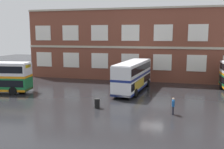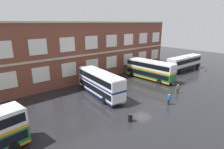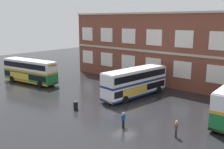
{
  "view_description": "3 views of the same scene",
  "coord_description": "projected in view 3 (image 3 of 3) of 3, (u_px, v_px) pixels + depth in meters",
  "views": [
    {
      "loc": [
        2.44,
        -27.87,
        7.7
      ],
      "look_at": [
        -5.78,
        4.62,
        2.49
      ],
      "focal_mm": 41.11,
      "sensor_mm": 36.0,
      "label": 1
    },
    {
      "loc": [
        -20.19,
        -16.53,
        11.87
      ],
      "look_at": [
        -2.05,
        4.9,
        3.76
      ],
      "focal_mm": 28.94,
      "sensor_mm": 36.0,
      "label": 2
    },
    {
      "loc": [
        17.74,
        -22.47,
        10.93
      ],
      "look_at": [
        -4.88,
        3.33,
        3.54
      ],
      "focal_mm": 41.28,
      "sensor_mm": 36.0,
      "label": 3
    }
  ],
  "objects": [
    {
      "name": "waiting_passenger",
      "position": [
        123.0,
        119.0,
        26.3
      ],
      "size": [
        0.28,
        0.64,
        1.7
      ],
      "color": "black",
      "rests_on": "ground"
    },
    {
      "name": "second_passenger",
      "position": [
        176.0,
        128.0,
        24.12
      ],
      "size": [
        0.35,
        0.63,
        1.7
      ],
      "color": "black",
      "rests_on": "ground"
    },
    {
      "name": "ground_plane",
      "position": [
        135.0,
        110.0,
        31.72
      ],
      "size": [
        120.0,
        120.0,
        0.0
      ],
      "primitive_type": "plane",
      "color": "black"
    },
    {
      "name": "double_decker_middle",
      "position": [
        135.0,
        82.0,
        36.71
      ],
      "size": [
        3.75,
        11.21,
        4.07
      ],
      "color": "silver",
      "rests_on": "ground"
    },
    {
      "name": "double_decker_near",
      "position": [
        30.0,
        71.0,
        44.74
      ],
      "size": [
        11.26,
        4.17,
        4.07
      ],
      "color": "#197038",
      "rests_on": "ground"
    },
    {
      "name": "station_litter_bin",
      "position": [
        76.0,
        105.0,
        31.71
      ],
      "size": [
        0.6,
        0.6,
        1.03
      ],
      "color": "black",
      "rests_on": "ground"
    },
    {
      "name": "brick_terminal_building",
      "position": [
        194.0,
        51.0,
        42.08
      ],
      "size": [
        47.37,
        8.19,
        12.08
      ],
      "color": "brown",
      "rests_on": "ground"
    }
  ]
}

